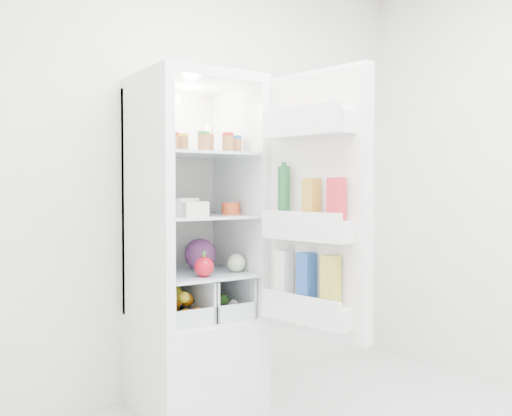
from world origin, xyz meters
TOP-DOWN VIEW (x-y plane):
  - room_walls at (0.00, 0.00)m, footprint 3.02×3.02m
  - refrigerator at (-0.20, 1.25)m, footprint 0.60×0.60m
  - shelf_low at (-0.20, 1.19)m, footprint 0.49×0.53m
  - shelf_mid at (-0.20, 1.19)m, footprint 0.49×0.53m
  - shelf_top at (-0.20, 1.19)m, footprint 0.49×0.53m
  - crisper_left at (-0.32, 1.19)m, footprint 0.23×0.46m
  - crisper_right at (-0.08, 1.19)m, footprint 0.23×0.46m
  - condiment_jars at (-0.20, 1.07)m, footprint 0.46×0.16m
  - squeeze_bottle at (-0.06, 1.28)m, footprint 0.06×0.06m
  - tub_white at (-0.31, 1.16)m, footprint 0.19×0.19m
  - tub_cream at (-0.28, 1.07)m, footprint 0.13×0.13m
  - tin_red at (-0.01, 1.14)m, footprint 0.12×0.12m
  - tub_green at (-0.17, 1.35)m, footprint 0.11×0.14m
  - red_cabbage at (-0.14, 1.26)m, footprint 0.17×0.17m
  - bell_pepper at (-0.24, 1.02)m, footprint 0.10×0.10m
  - mushroom_bowl at (-0.36, 1.27)m, footprint 0.15×0.15m
  - salad_bag at (-0.02, 1.07)m, footprint 0.10×0.10m
  - citrus_pile at (-0.32, 1.17)m, footprint 0.20×0.31m
  - veg_pile at (-0.07, 1.18)m, footprint 0.16×0.30m
  - fridge_door at (0.16, 0.62)m, footprint 0.27×0.60m

SIDE VIEW (x-z plane):
  - veg_pile at x=-0.07m, z-range 0.51..0.61m
  - citrus_pile at x=-0.32m, z-range 0.51..0.66m
  - crisper_left at x=-0.32m, z-range 0.50..0.72m
  - crisper_right at x=-0.08m, z-range 0.50..0.72m
  - refrigerator at x=-0.20m, z-range -0.23..1.57m
  - shelf_low at x=-0.20m, z-range 0.73..0.75m
  - mushroom_bowl at x=-0.36m, z-range 0.75..0.81m
  - salad_bag at x=-0.02m, z-range 0.75..0.85m
  - bell_pepper at x=-0.24m, z-range 0.75..0.85m
  - red_cabbage at x=-0.14m, z-range 0.75..0.92m
  - shelf_mid at x=-0.20m, z-range 1.04..1.06m
  - tin_red at x=-0.01m, z-range 1.06..1.12m
  - tub_green at x=-0.17m, z-range 1.06..1.13m
  - fridge_door at x=0.16m, z-range 0.44..1.74m
  - tub_cream at x=-0.28m, z-range 1.06..1.13m
  - tub_white at x=-0.31m, z-range 1.06..1.15m
  - shelf_top at x=-0.20m, z-range 1.37..1.39m
  - condiment_jars at x=-0.20m, z-range 1.39..1.47m
  - squeeze_bottle at x=-0.06m, z-range 1.39..1.56m
  - room_walls at x=0.00m, z-range 0.29..2.90m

